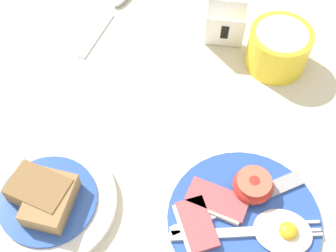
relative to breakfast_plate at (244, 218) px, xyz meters
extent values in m
plane|color=beige|center=(-0.12, 0.00, -0.01)|extent=(3.00, 3.00, 0.00)
cylinder|color=silver|center=(0.00, 0.00, 0.00)|extent=(0.27, 0.27, 0.01)
cylinder|color=#2D56B7|center=(0.00, 0.00, 0.00)|extent=(0.19, 0.19, 0.00)
cube|color=#BC5156|center=(-0.06, -0.03, 0.01)|extent=(0.07, 0.08, 0.01)
cube|color=beige|center=(-0.07, -0.03, 0.01)|extent=(0.04, 0.06, 0.01)
cube|color=#BC5156|center=(-0.04, 0.01, 0.01)|extent=(0.08, 0.05, 0.01)
cube|color=beige|center=(-0.04, 0.00, 0.01)|extent=(0.07, 0.02, 0.01)
ellipsoid|color=red|center=(0.00, 0.04, 0.02)|extent=(0.05, 0.05, 0.03)
cylinder|color=#DB664C|center=(0.00, 0.04, 0.03)|extent=(0.04, 0.04, 0.00)
ellipsoid|color=white|center=(0.05, -0.01, 0.01)|extent=(0.07, 0.06, 0.01)
ellipsoid|color=yellow|center=(0.05, -0.01, 0.02)|extent=(0.02, 0.02, 0.01)
cube|color=silver|center=(-0.03, -0.03, 0.01)|extent=(0.11, 0.04, 0.00)
cube|color=silver|center=(0.04, -0.01, 0.01)|extent=(0.03, 0.02, 0.00)
cube|color=silver|center=(0.07, -0.01, 0.01)|extent=(0.04, 0.02, 0.00)
cube|color=silver|center=(0.07, 0.00, 0.01)|extent=(0.04, 0.02, 0.00)
cube|color=silver|center=(0.07, 0.01, 0.01)|extent=(0.04, 0.02, 0.00)
cube|color=silver|center=(-0.04, -0.01, 0.01)|extent=(0.09, 0.07, 0.00)
cube|color=#9EA0A5|center=(0.03, 0.05, 0.01)|extent=(0.07, 0.06, 0.00)
cylinder|color=silver|center=(-0.25, -0.04, 0.00)|extent=(0.18, 0.18, 0.01)
cylinder|color=#2D56B7|center=(-0.25, -0.04, 0.00)|extent=(0.13, 0.13, 0.00)
cube|color=olive|center=(-0.26, -0.03, 0.02)|extent=(0.08, 0.06, 0.03)
cube|color=#9E7A4C|center=(-0.24, -0.04, 0.02)|extent=(0.05, 0.07, 0.03)
cylinder|color=yellow|center=(0.01, 0.28, 0.02)|extent=(0.09, 0.09, 0.07)
cylinder|color=white|center=(0.01, 0.28, 0.05)|extent=(0.08, 0.08, 0.01)
cube|color=white|center=(-0.08, 0.28, 0.03)|extent=(0.06, 0.03, 0.07)
cube|color=white|center=(-0.08, 0.31, 0.03)|extent=(0.06, 0.03, 0.07)
cube|color=black|center=(-0.08, 0.28, 0.03)|extent=(0.01, 0.01, 0.04)
cube|color=silver|center=(-0.28, 0.27, -0.01)|extent=(0.03, 0.11, 0.01)
camera|label=1|loc=(-0.04, -0.24, 0.55)|focal=50.00mm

